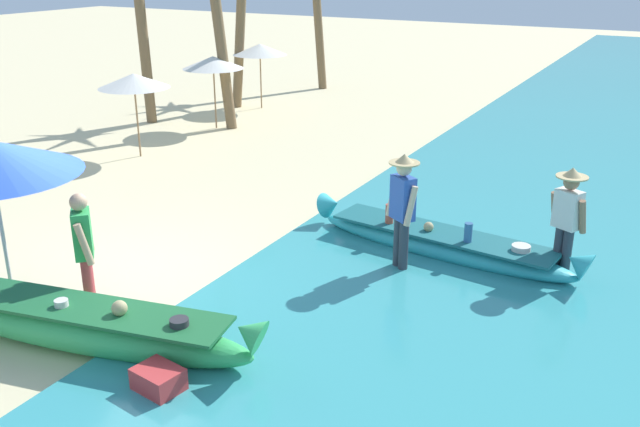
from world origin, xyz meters
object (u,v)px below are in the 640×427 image
person_vendor_hatted (402,206)px  cooler_box (159,383)px  person_tourist_customer (84,247)px  person_vendor_assistant (567,216)px  boat_cyan_midground (441,243)px  boat_green_foreground (82,326)px

person_vendor_hatted → cooler_box: 4.32m
person_tourist_customer → person_vendor_assistant: person_vendor_assistant is taller
boat_cyan_midground → person_vendor_hatted: person_vendor_hatted is taller
boat_cyan_midground → person_vendor_assistant: bearing=3.1°
boat_green_foreground → person_vendor_hatted: size_ratio=2.59×
boat_green_foreground → person_tourist_customer: size_ratio=2.86×
person_vendor_hatted → cooler_box: person_vendor_hatted is taller
person_tourist_customer → person_vendor_assistant: (5.22, 3.98, 0.04)m
boat_green_foreground → person_tourist_customer: person_tourist_customer is taller
person_vendor_hatted → cooler_box: (-1.06, -4.10, -0.88)m
boat_green_foreground → person_vendor_assistant: person_vendor_assistant is taller
person_vendor_hatted → person_vendor_assistant: size_ratio=1.08×
person_vendor_hatted → person_tourist_customer: (-3.10, -3.06, -0.12)m
boat_green_foreground → cooler_box: bearing=-12.7°
boat_green_foreground → boat_cyan_midground: (2.85, 4.59, -0.07)m
boat_cyan_midground → person_vendor_hatted: size_ratio=2.49×
person_vendor_hatted → person_tourist_customer: size_ratio=1.10×
boat_green_foreground → boat_cyan_midground: size_ratio=1.04×
boat_cyan_midground → person_tourist_customer: (-3.45, -3.88, 0.69)m
person_vendor_assistant → person_vendor_hatted: bearing=-156.7°
person_tourist_customer → person_vendor_assistant: size_ratio=0.98×
person_tourist_customer → cooler_box: size_ratio=3.34×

